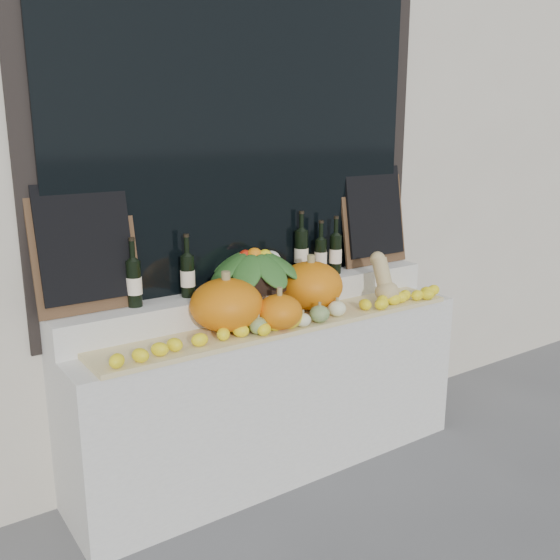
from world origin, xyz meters
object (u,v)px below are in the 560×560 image
at_px(pumpkin_right, 311,285).
at_px(produce_bowl, 255,268).
at_px(wine_bottle_tall, 301,253).
at_px(pumpkin_left, 226,305).
at_px(butternut_squash, 384,281).

height_order(pumpkin_right, produce_bowl, produce_bowl).
bearing_deg(pumpkin_right, wine_bottle_tall, 67.69).
relative_size(pumpkin_left, pumpkin_right, 1.03).
relative_size(pumpkin_right, produce_bowl, 0.61).
bearing_deg(pumpkin_right, produce_bowl, 151.75).
xyz_separation_m(pumpkin_left, butternut_squash, (1.01, -0.07, -0.01)).
distance_m(butternut_squash, wine_bottle_tall, 0.51).
bearing_deg(butternut_squash, pumpkin_left, 175.93).
distance_m(pumpkin_right, wine_bottle_tall, 0.26).
relative_size(pumpkin_right, wine_bottle_tall, 0.93).
xyz_separation_m(butternut_squash, wine_bottle_tall, (-0.35, 0.33, 0.15)).
bearing_deg(pumpkin_left, pumpkin_right, 5.55).
xyz_separation_m(produce_bowl, wine_bottle_tall, (0.36, 0.06, 0.03)).
xyz_separation_m(pumpkin_right, butternut_squash, (0.44, -0.13, -0.01)).
xyz_separation_m(pumpkin_left, wine_bottle_tall, (0.66, 0.26, 0.14)).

